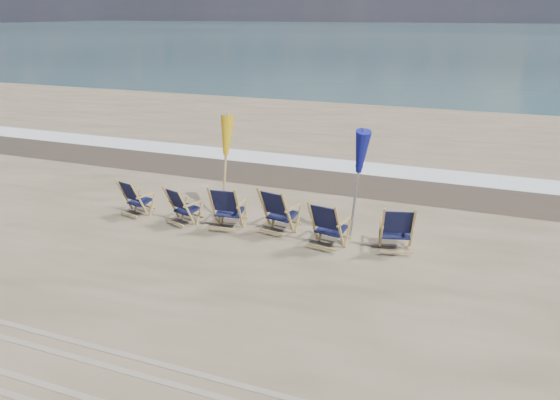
% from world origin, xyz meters
% --- Properties ---
extents(ocean, '(400.00, 400.00, 0.00)m').
position_xyz_m(ocean, '(0.00, 128.00, 0.00)').
color(ocean, '#37585C').
rests_on(ocean, ground).
extents(surf_foam, '(200.00, 1.40, 0.01)m').
position_xyz_m(surf_foam, '(0.00, 8.30, 0.00)').
color(surf_foam, silver).
rests_on(surf_foam, ground).
extents(wet_sand_strip, '(200.00, 2.60, 0.00)m').
position_xyz_m(wet_sand_strip, '(0.00, 6.80, 0.00)').
color(wet_sand_strip, '#42362A').
rests_on(wet_sand_strip, ground).
extents(tire_tracks, '(80.00, 1.30, 0.01)m').
position_xyz_m(tire_tracks, '(0.00, -2.80, 0.01)').
color(tire_tracks, gray).
rests_on(tire_tracks, ground).
extents(beach_chair_0, '(0.73, 0.78, 0.91)m').
position_xyz_m(beach_chair_0, '(-3.40, 2.22, 0.46)').
color(beach_chair_0, '#121435').
rests_on(beach_chair_0, ground).
extents(beach_chair_1, '(0.76, 0.81, 0.91)m').
position_xyz_m(beach_chair_1, '(-2.14, 2.13, 0.45)').
color(beach_chair_1, '#121435').
rests_on(beach_chair_1, ground).
extents(beach_chair_2, '(0.75, 0.82, 1.04)m').
position_xyz_m(beach_chair_2, '(-0.99, 2.32, 0.52)').
color(beach_chair_2, '#121435').
rests_on(beach_chair_2, ground).
extents(beach_chair_3, '(0.81, 0.87, 1.05)m').
position_xyz_m(beach_chair_3, '(0.06, 2.45, 0.52)').
color(beach_chair_3, '#121435').
rests_on(beach_chair_3, ground).
extents(beach_chair_4, '(0.77, 0.84, 1.03)m').
position_xyz_m(beach_chair_4, '(1.26, 2.10, 0.51)').
color(beach_chair_4, '#121435').
rests_on(beach_chair_4, ground).
extents(beach_chair_5, '(0.82, 0.87, 1.01)m').
position_xyz_m(beach_chair_5, '(2.58, 2.53, 0.51)').
color(beach_chair_5, '#121435').
rests_on(beach_chair_5, ground).
extents(umbrella_yellow, '(0.30, 0.30, 2.35)m').
position_xyz_m(umbrella_yellow, '(-1.55, 2.85, 1.81)').
color(umbrella_yellow, '#AB8C4C').
rests_on(umbrella_yellow, ground).
extents(umbrella_blue, '(0.30, 0.30, 2.42)m').
position_xyz_m(umbrella_blue, '(1.42, 2.65, 1.88)').
color(umbrella_blue, '#A5A5AD').
rests_on(umbrella_blue, ground).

